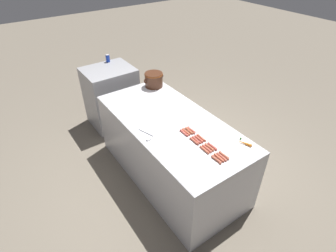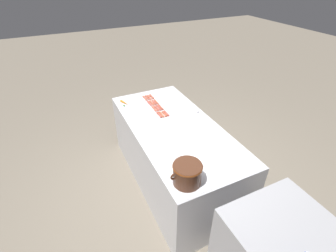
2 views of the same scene
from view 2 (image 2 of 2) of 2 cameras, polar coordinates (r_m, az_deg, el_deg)
ground_plane at (r=3.66m, az=1.30°, el=-11.97°), size 20.00×20.00×0.00m
griddle_counter at (r=3.34m, az=1.40°, el=-6.49°), size 1.04×2.18×0.92m
hot_dog_0 at (r=3.74m, az=-3.90°, el=6.90°), size 0.03×0.15×0.03m
hot_dog_1 at (r=3.59m, az=-2.80°, el=5.70°), size 0.03×0.15×0.03m
hot_dog_2 at (r=3.45m, az=-1.70°, el=4.44°), size 0.03×0.15×0.03m
hot_dog_3 at (r=3.30m, az=-0.38°, el=3.02°), size 0.03×0.15×0.03m
hot_dog_4 at (r=3.73m, az=-4.45°, el=6.75°), size 0.03×0.15×0.03m
hot_dog_5 at (r=3.58m, az=-3.34°, el=5.58°), size 0.03×0.15×0.03m
hot_dog_6 at (r=3.44m, az=-2.17°, el=4.32°), size 0.04×0.15×0.03m
hot_dog_7 at (r=3.29m, az=-0.89°, el=2.88°), size 0.03×0.15×0.03m
hot_dog_8 at (r=3.72m, az=-4.94°, el=6.69°), size 0.03×0.15×0.03m
hot_dog_9 at (r=3.57m, az=-3.85°, el=5.44°), size 0.03×0.15×0.03m
hot_dog_10 at (r=3.42m, az=-2.73°, el=4.20°), size 0.03×0.15×0.03m
hot_dog_11 at (r=3.28m, az=-1.55°, el=2.75°), size 0.03×0.15×0.03m
hot_dog_12 at (r=3.71m, az=-5.46°, el=6.55°), size 0.03×0.15×0.03m
hot_dog_13 at (r=3.56m, az=-4.42°, el=5.38°), size 0.03×0.15×0.03m
hot_dog_14 at (r=3.41m, az=-3.28°, el=4.07°), size 0.03×0.15×0.03m
hot_dog_15 at (r=3.27m, az=-2.07°, el=2.66°), size 0.03×0.15×0.03m
bean_pot at (r=2.26m, az=4.53°, el=-10.85°), size 0.34×0.28×0.21m
serving_spoon at (r=3.33m, az=6.95°, el=2.92°), size 0.12×0.27×0.02m
carrot at (r=3.61m, az=-10.17°, el=5.38°), size 0.09×0.18×0.03m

